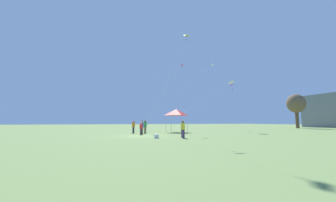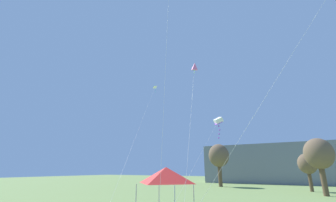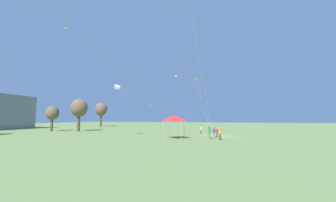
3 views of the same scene
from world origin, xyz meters
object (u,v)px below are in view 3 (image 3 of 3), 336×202
at_px(kite_yellow_delta_1, 197,80).
at_px(person_green_shirt, 209,132).
at_px(person_yellow_shirt, 201,129).
at_px(person_orange_shirt, 220,133).
at_px(kite_pink_diamond_4, 176,76).
at_px(festival_tent, 174,118).
at_px(person_blue_shirt, 214,132).
at_px(person_red_shirt, 217,132).
at_px(cooler_box, 214,133).
at_px(kite_white_delta_3, 74,34).
at_px(kite_white_box_2, 117,87).

bearing_deg(kite_yellow_delta_1, person_green_shirt, -162.98).
xyz_separation_m(person_yellow_shirt, person_orange_shirt, (-10.05, -3.54, 0.04)).
relative_size(person_orange_shirt, kite_pink_diamond_4, 0.17).
relative_size(festival_tent, person_blue_shirt, 1.92).
relative_size(festival_tent, kite_pink_diamond_4, 0.34).
distance_m(person_blue_shirt, person_red_shirt, 1.67).
xyz_separation_m(festival_tent, person_blue_shirt, (2.30, -5.82, -2.18)).
bearing_deg(kite_pink_diamond_4, cooler_box, -38.60).
xyz_separation_m(person_green_shirt, kite_pink_diamond_4, (1.07, 5.25, 9.16)).
xyz_separation_m(festival_tent, person_orange_shirt, (0.01, -6.66, -2.12)).
bearing_deg(person_blue_shirt, kite_white_delta_3, -131.71).
relative_size(cooler_box, kite_pink_diamond_4, 0.06).
height_order(person_blue_shirt, person_red_shirt, person_blue_shirt).
xyz_separation_m(person_yellow_shirt, person_green_shirt, (-8.96, -2.03, 0.05)).
distance_m(person_red_shirt, kite_white_box_2, 18.36).
bearing_deg(kite_yellow_delta_1, person_blue_shirt, -156.01).
relative_size(cooler_box, kite_white_delta_3, 0.03).
height_order(person_yellow_shirt, person_blue_shirt, person_blue_shirt).
bearing_deg(cooler_box, person_yellow_shirt, 76.50).
height_order(festival_tent, kite_white_box_2, kite_white_box_2).
relative_size(kite_white_box_2, kite_white_delta_3, 0.85).
height_order(cooler_box, kite_pink_diamond_4, kite_pink_diamond_4).
relative_size(person_blue_shirt, kite_yellow_delta_1, 0.17).
height_order(person_yellow_shirt, kite_pink_diamond_4, kite_pink_diamond_4).
bearing_deg(festival_tent, person_orange_shirt, -89.89).
distance_m(festival_tent, person_blue_shirt, 6.62).
bearing_deg(kite_yellow_delta_1, kite_white_box_2, 125.73).
height_order(person_green_shirt, kite_white_delta_3, kite_white_delta_3).
distance_m(cooler_box, person_red_shirt, 5.59).
xyz_separation_m(festival_tent, person_red_shirt, (3.92, -6.24, -2.25)).
bearing_deg(person_blue_shirt, kite_pink_diamond_4, -162.52).
bearing_deg(kite_white_box_2, person_yellow_shirt, -54.48).
bearing_deg(kite_white_box_2, festival_tent, -93.24).
distance_m(festival_tent, person_yellow_shirt, 10.76).
height_order(cooler_box, kite_white_delta_3, kite_white_delta_3).
bearing_deg(person_orange_shirt, kite_white_delta_3, -134.67).
bearing_deg(person_red_shirt, kite_yellow_delta_1, 110.13).
distance_m(kite_yellow_delta_1, kite_white_delta_3, 23.13).
height_order(person_orange_shirt, kite_yellow_delta_1, kite_yellow_delta_1).
xyz_separation_m(kite_white_box_2, kite_white_delta_3, (-9.06, 1.24, 5.55)).
bearing_deg(person_red_shirt, person_green_shirt, -123.84).
xyz_separation_m(person_orange_shirt, kite_white_delta_3, (-8.50, 18.08, 12.94)).
relative_size(cooler_box, person_green_shirt, 0.32).
height_order(kite_yellow_delta_1, kite_pink_diamond_4, kite_yellow_delta_1).
bearing_deg(person_orange_shirt, festival_tent, -159.75).
height_order(kite_yellow_delta_1, kite_white_delta_3, kite_white_delta_3).
height_order(cooler_box, person_green_shirt, person_green_shirt).
height_order(person_red_shirt, person_orange_shirt, person_orange_shirt).
bearing_deg(person_red_shirt, kite_white_delta_3, -157.54).
distance_m(cooler_box, person_orange_shirt, 9.51).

